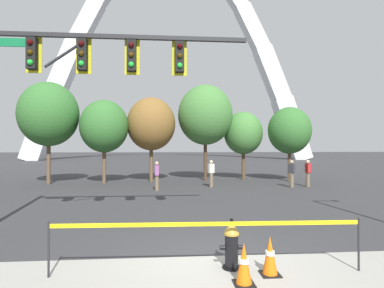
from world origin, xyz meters
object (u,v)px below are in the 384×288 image
(traffic_cone_mid_sidewalk, at_px, (270,256))
(pedestrian_near_trees, at_px, (211,173))
(traffic_cone_by_hydrant, at_px, (244,264))
(pedestrian_walking_right, at_px, (308,173))
(fire_hydrant, at_px, (231,245))
(pedestrian_standing_center, at_px, (157,176))
(pedestrian_walking_left, at_px, (292,173))
(monument_arch, at_px, (171,62))
(traffic_signal_gantry, at_px, (67,77))

(traffic_cone_mid_sidewalk, xyz_separation_m, pedestrian_near_trees, (0.70, 12.53, 0.46))
(traffic_cone_by_hydrant, relative_size, pedestrian_walking_right, 0.46)
(fire_hydrant, bearing_deg, pedestrian_near_trees, 83.62)
(pedestrian_walking_right, bearing_deg, pedestrian_near_trees, 177.37)
(fire_hydrant, relative_size, pedestrian_standing_center, 0.62)
(pedestrian_walking_left, relative_size, pedestrian_walking_right, 1.00)
(fire_hydrant, relative_size, traffic_cone_by_hydrant, 1.36)
(traffic_cone_by_hydrant, relative_size, pedestrian_walking_left, 0.46)
(pedestrian_walking_left, relative_size, pedestrian_standing_center, 1.00)
(pedestrian_standing_center, relative_size, pedestrian_near_trees, 1.00)
(pedestrian_standing_center, bearing_deg, pedestrian_near_trees, 21.19)
(fire_hydrant, distance_m, monument_arch, 52.13)
(pedestrian_standing_center, bearing_deg, fire_hydrant, -80.71)
(pedestrian_walking_right, distance_m, pedestrian_near_trees, 5.78)
(traffic_cone_by_hydrant, height_order, pedestrian_near_trees, pedestrian_near_trees)
(pedestrian_near_trees, bearing_deg, traffic_signal_gantry, -121.16)
(monument_arch, distance_m, pedestrian_walking_left, 41.60)
(fire_hydrant, bearing_deg, monument_arch, 90.50)
(monument_arch, relative_size, pedestrian_near_trees, 31.90)
(traffic_cone_by_hydrant, height_order, traffic_cone_mid_sidewalk, same)
(traffic_cone_by_hydrant, relative_size, pedestrian_standing_center, 0.46)
(traffic_cone_mid_sidewalk, relative_size, pedestrian_near_trees, 0.46)
(pedestrian_walking_left, bearing_deg, traffic_cone_by_hydrant, -115.76)
(monument_arch, xyz_separation_m, pedestrian_standing_center, (-1.36, -38.37, -16.55))
(traffic_cone_mid_sidewalk, relative_size, pedestrian_walking_right, 0.46)
(fire_hydrant, distance_m, pedestrian_walking_left, 13.19)
(pedestrian_walking_left, height_order, pedestrian_standing_center, same)
(pedestrian_near_trees, bearing_deg, pedestrian_walking_right, -2.63)
(traffic_cone_mid_sidewalk, height_order, monument_arch, monument_arch)
(pedestrian_walking_right, xyz_separation_m, pedestrian_near_trees, (-5.77, 0.27, 0.00))
(fire_hydrant, distance_m, pedestrian_standing_center, 11.10)
(pedestrian_walking_left, xyz_separation_m, pedestrian_standing_center, (-7.85, -0.76, 0.00))
(fire_hydrant, height_order, traffic_cone_by_hydrant, fire_hydrant)
(traffic_signal_gantry, distance_m, pedestrian_near_trees, 11.16)
(traffic_cone_mid_sidewalk, bearing_deg, monument_arch, 91.26)
(pedestrian_walking_left, xyz_separation_m, pedestrian_near_trees, (-4.70, 0.46, 0.00))
(traffic_cone_by_hydrant, bearing_deg, monument_arch, 90.57)
(pedestrian_standing_center, height_order, pedestrian_near_trees, same)
(pedestrian_walking_right, relative_size, pedestrian_near_trees, 1.00)
(traffic_cone_by_hydrant, xyz_separation_m, pedestrian_walking_right, (7.07, 12.62, 0.46))
(traffic_cone_by_hydrant, bearing_deg, fire_hydrant, 95.29)
(pedestrian_standing_center, bearing_deg, pedestrian_walking_right, 6.11)
(traffic_signal_gantry, bearing_deg, pedestrian_standing_center, 73.49)
(pedestrian_walking_left, xyz_separation_m, pedestrian_walking_right, (1.07, 0.20, 0.00))
(pedestrian_walking_right, bearing_deg, pedestrian_walking_left, -169.56)
(monument_arch, height_order, pedestrian_standing_center, monument_arch)
(monument_arch, distance_m, pedestrian_standing_center, 41.81)
(fire_hydrant, height_order, pedestrian_standing_center, pedestrian_standing_center)
(monument_arch, bearing_deg, pedestrian_walking_right, -78.57)
(pedestrian_walking_left, bearing_deg, traffic_cone_mid_sidewalk, -114.13)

